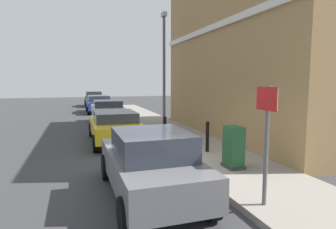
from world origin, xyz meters
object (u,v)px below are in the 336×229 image
car_green (94,99)px  utility_cabinet (234,149)px  bollard_near_cabinet (207,135)px  street_sign (267,127)px  car_silver (108,111)px  lamppost (164,65)px  car_blue (99,103)px  bollard_far_kerb (165,129)px  car_yellow (115,125)px  car_grey (150,163)px

car_green → utility_cabinet: size_ratio=3.46×
bollard_near_cabinet → street_sign: (-0.78, -4.19, 0.96)m
bollard_near_cabinet → street_sign: bearing=-100.5°
car_silver → street_sign: bearing=-172.3°
street_sign → lamppost: lamppost is taller
car_green → lamppost: lamppost is taller
car_silver → street_sign: (1.66, -12.75, 0.93)m
utility_cabinet → street_sign: street_sign is taller
car_green → street_sign: 25.53m
car_blue → car_silver: bearing=-179.5°
bollard_far_kerb → lamppost: 4.44m
car_silver → street_sign: size_ratio=1.76×
car_blue → bollard_near_cabinet: bearing=-170.8°
car_yellow → bollard_far_kerb: size_ratio=4.01×
utility_cabinet → street_sign: bearing=-106.4°
car_yellow → street_sign: street_sign is taller
car_grey → bollard_far_kerb: size_ratio=3.82×
car_green → lamppost: (2.61, -16.03, 2.53)m
car_silver → lamppost: bearing=-142.9°
car_green → utility_cabinet: 23.27m
car_silver → utility_cabinet: size_ratio=3.52×
car_yellow → utility_cabinet: utility_cabinet is taller
car_green → street_sign: bearing=-175.6°
car_grey → car_silver: bearing=-2.1°
car_grey → car_green: car_green is taller
car_blue → utility_cabinet: (2.42, -17.00, -0.05)m
bollard_far_kerb → bollard_near_cabinet: bearing=-61.5°
bollard_far_kerb → car_blue: bearing=96.6°
car_blue → bollard_near_cabinet: size_ratio=4.15×
car_yellow → car_blue: car_blue is taller
car_grey → street_sign: size_ratio=1.73×
car_yellow → bollard_far_kerb: bearing=-128.1°
car_blue → bollard_near_cabinet: 15.33m
car_grey → car_yellow: car_grey is taller
car_yellow → car_green: 18.12m
car_yellow → street_sign: bearing=-165.4°
car_grey → street_sign: street_sign is taller
bollard_near_cabinet → lamppost: (0.05, 5.23, 2.60)m
car_blue → street_sign: size_ratio=1.87×
car_blue → lamppost: (2.56, -9.89, 2.57)m
car_yellow → car_green: size_ratio=1.05×
bollard_near_cabinet → lamppost: lamppost is taller
car_blue → bollard_near_cabinet: car_blue is taller
bollard_near_cabinet → car_silver: bearing=105.9°
car_grey → bollard_near_cabinet: (2.69, 2.82, -0.05)m
bollard_near_cabinet → car_grey: bearing=-133.7°
car_green → bollard_near_cabinet: car_green is taller
car_silver → car_blue: 6.56m
car_silver → bollard_near_cabinet: 8.90m
car_grey → bollard_near_cabinet: bearing=-44.5°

